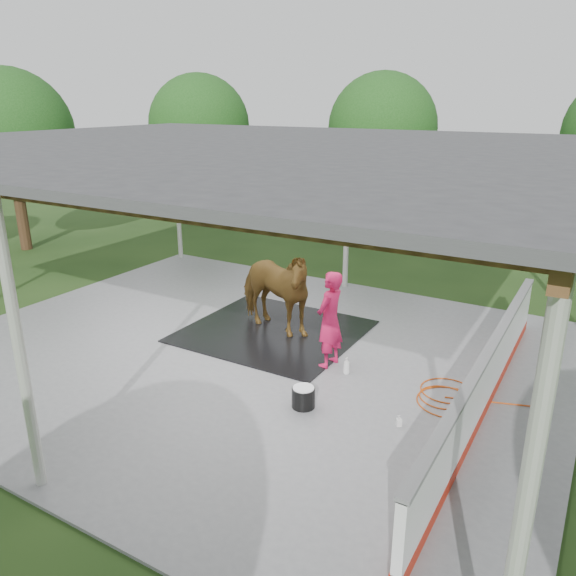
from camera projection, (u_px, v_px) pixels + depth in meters
The scene contains 12 objects.
ground at pixel (245, 353), 11.21m from camera, with size 100.00×100.00×0.00m, color #1E3814.
concrete_slab at pixel (245, 352), 11.20m from camera, with size 12.00×10.00×0.05m, color slate.
pavilion_structure at pixel (240, 150), 9.94m from camera, with size 12.60×10.60×4.05m.
dasher_board at pixel (486, 383), 8.82m from camera, with size 0.16×8.00×1.15m.
tree_belt at pixel (281, 156), 10.58m from camera, with size 28.00×28.00×5.80m.
rubber_mat at pixel (273, 331), 12.11m from camera, with size 3.56×3.33×0.03m, color black.
horse at pixel (273, 290), 11.80m from camera, with size 1.01×2.22×1.87m, color brown.
handler at pixel (330, 320), 10.30m from camera, with size 0.67×0.44×1.85m, color #C51548.
wash_bucket at pixel (303, 397), 9.11m from camera, with size 0.38×0.38×0.35m.
soap_bottle_a at pixel (347, 366), 10.22m from camera, with size 0.12×0.12×0.32m, color silver.
soap_bottle_b at pixel (399, 421), 8.61m from camera, with size 0.08×0.08×0.18m, color #338CD8.
hose_coil at pixel (447, 397), 9.44m from camera, with size 1.93×1.35×0.02m.
Camera 1 is at (5.90, -8.36, 4.84)m, focal length 35.00 mm.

